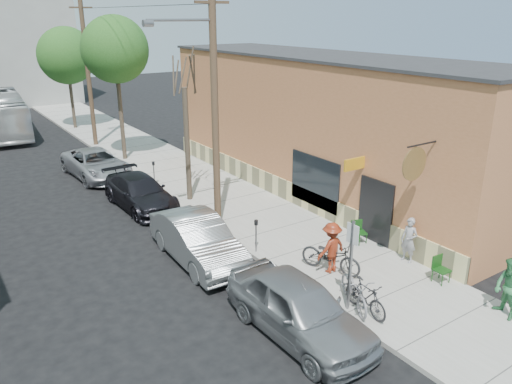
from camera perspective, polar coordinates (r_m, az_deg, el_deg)
ground at (r=16.82m, az=-4.89°, el=-10.14°), size 120.00×120.00×0.00m
sidewalk at (r=27.61m, az=-8.57°, el=1.99°), size 4.50×58.00×0.15m
cafe_building at (r=24.48m, az=7.56°, el=7.59°), size 6.60×20.20×6.61m
sign_post at (r=14.51m, az=10.80°, el=-7.34°), size 0.07×0.45×2.80m
parking_meter_near at (r=18.02m, az=0.02°, el=-4.43°), size 0.14×0.14×1.24m
parking_meter_far at (r=25.62m, az=-11.61°, el=2.54°), size 0.14×0.14×1.24m
utility_pole_near at (r=19.40m, az=-4.92°, el=10.89°), size 3.57×0.28×10.00m
utility_pole_far at (r=34.39m, az=-18.74°, el=13.63°), size 1.80×0.28×10.00m
tree_bare at (r=22.92m, az=-7.86°, el=5.32°), size 0.24×0.24×5.19m
tree_leafy_mid at (r=30.14m, az=-15.80°, el=15.37°), size 3.76×3.76×8.22m
tree_leafy_far at (r=40.37m, az=-20.83°, el=14.35°), size 4.15×4.15×7.43m
patio_chair_a at (r=19.25m, az=11.76°, el=-4.53°), size 0.65×0.65×0.88m
patio_chair_b at (r=17.28m, az=20.46°, el=-8.34°), size 0.53×0.53×0.88m
patron_grey at (r=18.14m, az=17.09°, el=-5.27°), size 0.45×0.63×1.63m
patron_green at (r=15.96m, az=26.96°, el=-9.82°), size 0.93×1.05×1.81m
cyclist at (r=16.84m, az=8.60°, el=-6.30°), size 1.17×0.71×1.76m
cyclist_bike at (r=16.97m, az=8.55°, el=-7.26°), size 1.48×2.28×1.13m
parked_bike_a at (r=14.99m, az=12.39°, el=-11.63°), size 0.60×1.74×1.03m
parked_bike_b at (r=15.23m, az=11.19°, el=-10.91°), size 1.49×2.14×1.07m
car_0 at (r=13.90m, az=4.90°, el=-13.07°), size 2.05×4.94×1.67m
car_1 at (r=17.83m, az=-6.69°, el=-5.43°), size 1.92×5.04×1.64m
car_2 at (r=23.23m, az=-13.11°, el=-0.04°), size 2.18×5.02×1.44m
car_3 at (r=28.28m, az=-17.79°, el=3.09°), size 2.74×5.45×1.48m
bus at (r=41.17m, az=-26.68°, el=7.97°), size 3.47×10.84×2.97m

